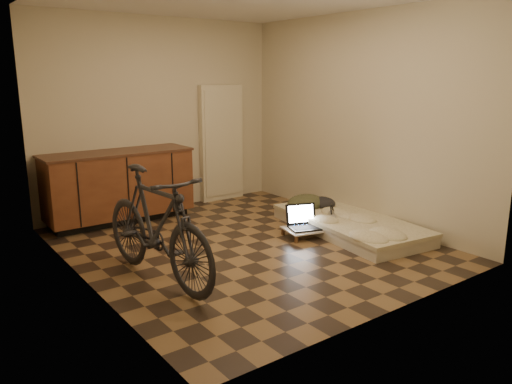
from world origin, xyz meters
TOP-DOWN VIEW (x-y plane):
  - room_shell at (0.00, 0.00)m, footprint 3.50×4.00m
  - cabinets at (-0.75, 1.70)m, footprint 1.84×0.62m
  - appliance_panel at (0.95, 1.94)m, footprint 0.70×0.10m
  - bicycle at (-1.20, -0.33)m, footprint 0.69×1.81m
  - futon at (1.30, -0.34)m, footprint 1.18×2.07m
  - clothing_pile at (1.30, 0.35)m, footprint 0.60×0.52m
  - headphones at (1.14, -0.21)m, footprint 0.30×0.30m
  - lap_desk at (0.80, -0.19)m, footprint 0.67×0.51m
  - laptop at (0.75, -0.14)m, footprint 0.46×0.43m
  - mouse at (1.03, -0.22)m, footprint 0.06×0.09m

SIDE VIEW (x-z plane):
  - futon at x=1.30m, z-range 0.00..0.17m
  - lap_desk at x=0.80m, z-range 0.04..0.14m
  - mouse at x=1.03m, z-range 0.10..0.13m
  - laptop at x=0.75m, z-range 0.02..0.28m
  - headphones at x=1.14m, z-range 0.17..0.32m
  - clothing_pile at x=1.30m, z-range 0.17..0.39m
  - cabinets at x=-0.75m, z-range 0.01..0.92m
  - bicycle at x=-1.20m, z-range 0.00..1.15m
  - appliance_panel at x=0.95m, z-range 0.00..1.70m
  - room_shell at x=0.00m, z-range 0.00..2.60m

